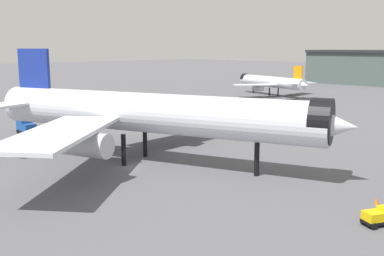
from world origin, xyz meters
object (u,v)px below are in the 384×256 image
Objects in this scene: airliner_near_gate at (147,114)px; airliner_far_taxiway at (271,82)px; traffic_cone_wingtip at (377,201)px; baggage_tug_wing at (379,216)px; service_truck_front at (26,127)px.

airliner_far_taxiway is (-44.54, 95.95, -2.69)m from airliner_near_gate.
traffic_cone_wingtip is at bearing 145.90° from airliner_far_taxiway.
airliner_near_gate reaches higher than baggage_tug_wing.
baggage_tug_wing is 6.78m from traffic_cone_wingtip.
airliner_far_taxiway is 6.80× the size of service_truck_front.
service_truck_front is at bearing 119.34° from baggage_tug_wing.
baggage_tug_wing is at bearing -65.12° from traffic_cone_wingtip.
airliner_far_taxiway is 10.69× the size of baggage_tug_wing.
airliner_near_gate is 105.82m from airliner_far_taxiway.
airliner_far_taxiway reaches higher than baggage_tug_wing.
airliner_near_gate is 37.18m from baggage_tug_wing.
airliner_near_gate is 86.48× the size of traffic_cone_wingtip.
traffic_cone_wingtip is (33.69, 6.86, -7.50)m from airliner_near_gate.
service_truck_front is (-36.24, -3.36, -6.26)m from airliner_near_gate.
airliner_far_taxiway is at bearing 66.53° from baggage_tug_wing.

